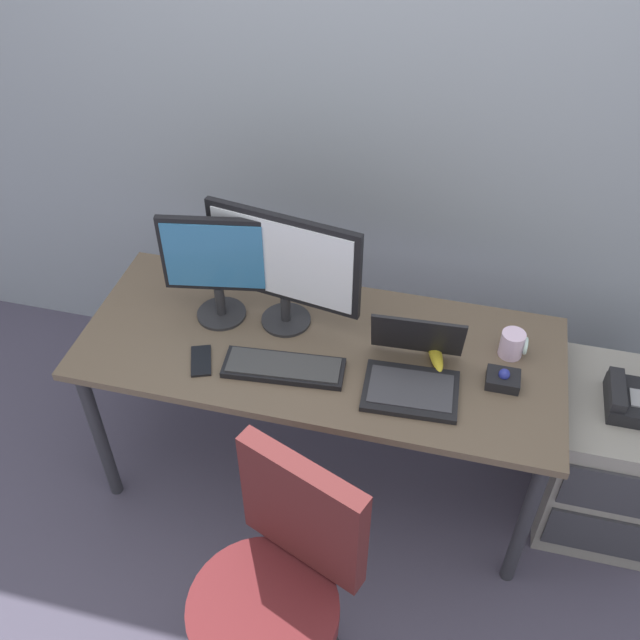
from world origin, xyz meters
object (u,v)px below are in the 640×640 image
(office_chair, at_px, (277,603))
(coffee_mug, at_px, (513,344))
(laptop, at_px, (413,370))
(trackball_mouse, at_px, (503,379))
(banana, at_px, (435,352))
(monitor_side, at_px, (215,263))
(keyboard, at_px, (284,367))
(file_cabinet, at_px, (605,457))
(monitor_main, at_px, (283,264))
(desk_phone, at_px, (630,400))
(cell_phone, at_px, (201,361))

(office_chair, height_order, coffee_mug, office_chair)
(office_chair, height_order, laptop, office_chair)
(trackball_mouse, xyz_separation_m, banana, (-0.23, 0.08, -0.00))
(monitor_side, height_order, banana, monitor_side)
(office_chair, xyz_separation_m, monitor_side, (-0.46, 0.87, 0.53))
(keyboard, bearing_deg, office_chair, -76.67)
(file_cabinet, height_order, keyboard, keyboard)
(monitor_main, bearing_deg, monitor_side, -174.37)
(laptop, distance_m, banana, 0.15)
(desk_phone, bearing_deg, office_chair, -138.59)
(office_chair, xyz_separation_m, keyboard, (-0.16, 0.66, 0.30))
(keyboard, distance_m, cell_phone, 0.29)
(monitor_side, bearing_deg, trackball_mouse, -5.65)
(keyboard, height_order, banana, banana)
(file_cabinet, distance_m, cell_phone, 1.54)
(laptop, distance_m, cell_phone, 0.72)
(monitor_main, relative_size, monitor_side, 1.30)
(desk_phone, height_order, coffee_mug, coffee_mug)
(monitor_main, distance_m, coffee_mug, 0.83)
(trackball_mouse, bearing_deg, coffee_mug, 82.20)
(monitor_main, bearing_deg, banana, -5.10)
(file_cabinet, distance_m, laptop, 0.90)
(monitor_side, xyz_separation_m, banana, (0.79, -0.03, -0.22))
(coffee_mug, xyz_separation_m, banana, (-0.25, -0.07, -0.03))
(keyboard, bearing_deg, banana, 21.14)
(office_chair, relative_size, banana, 5.08)
(file_cabinet, bearing_deg, desk_phone, -116.78)
(laptop, height_order, banana, laptop)
(file_cabinet, height_order, laptop, laptop)
(coffee_mug, height_order, cell_phone, coffee_mug)
(laptop, relative_size, coffee_mug, 3.38)
(trackball_mouse, xyz_separation_m, cell_phone, (-1.01, -0.14, -0.02))
(office_chair, bearing_deg, trackball_mouse, 53.76)
(monitor_main, relative_size, coffee_mug, 5.76)
(desk_phone, xyz_separation_m, monitor_side, (-1.46, -0.01, 0.33))
(file_cabinet, bearing_deg, monitor_side, -178.81)
(coffee_mug, bearing_deg, trackball_mouse, -97.80)
(office_chair, distance_m, banana, 0.96)
(office_chair, distance_m, keyboard, 0.74)
(desk_phone, height_order, monitor_main, monitor_main)
(file_cabinet, xyz_separation_m, keyboard, (-1.17, -0.24, 0.44))
(file_cabinet, xyz_separation_m, laptop, (-0.74, -0.19, 0.48))
(file_cabinet, relative_size, laptop, 1.88)
(laptop, xyz_separation_m, banana, (0.06, 0.13, -0.03))
(monitor_side, bearing_deg, office_chair, -62.46)
(banana, bearing_deg, coffee_mug, 16.01)
(office_chair, bearing_deg, file_cabinet, 41.70)
(coffee_mug, xyz_separation_m, cell_phone, (-1.03, -0.29, -0.04))
(coffee_mug, distance_m, banana, 0.27)
(monitor_side, bearing_deg, banana, -1.85)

